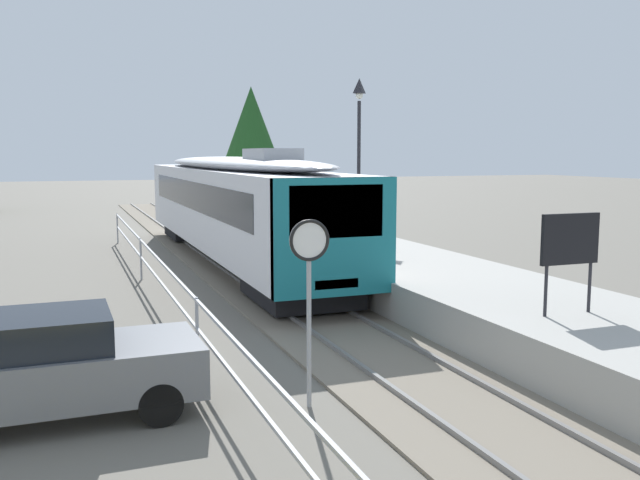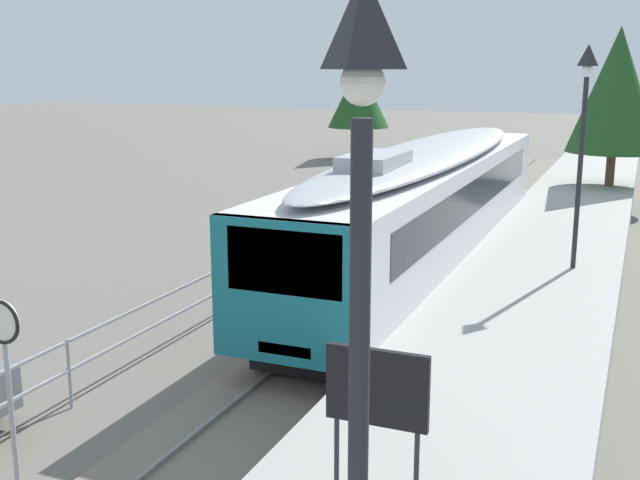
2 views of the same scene
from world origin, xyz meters
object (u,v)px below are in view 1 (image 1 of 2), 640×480
Objects in this scene: platform_lamp_mid_platform at (359,127)px; parked_hatchback_grey at (52,365)px; platform_notice_board at (570,242)px; commuter_train at (233,201)px; speed_limit_sign at (309,266)px.

platform_lamp_mid_platform is 1.33× the size of parked_hatchback_grey.
parked_hatchback_grey is (-9.72, -11.33, -3.83)m from platform_lamp_mid_platform.
platform_lamp_mid_platform reaches higher than platform_notice_board.
platform_notice_board is 0.45× the size of parked_hatchback_grey.
platform_lamp_mid_platform is at bearing -17.73° from commuter_train.
speed_limit_sign is at bearing -116.89° from platform_lamp_mid_platform.
platform_lamp_mid_platform is 13.89m from speed_limit_sign.
commuter_train is 13.90m from parked_hatchback_grey.
parked_hatchback_grey is (-5.66, -12.63, -1.35)m from commuter_train.
parked_hatchback_grey is at bearing -130.63° from platform_lamp_mid_platform.
platform_lamp_mid_platform reaches higher than commuter_train.
platform_lamp_mid_platform is 2.97× the size of platform_notice_board.
platform_notice_board is 8.69m from parked_hatchback_grey.
commuter_train is at bearing 81.09° from speed_limit_sign.
speed_limit_sign is 3.88m from parked_hatchback_grey.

